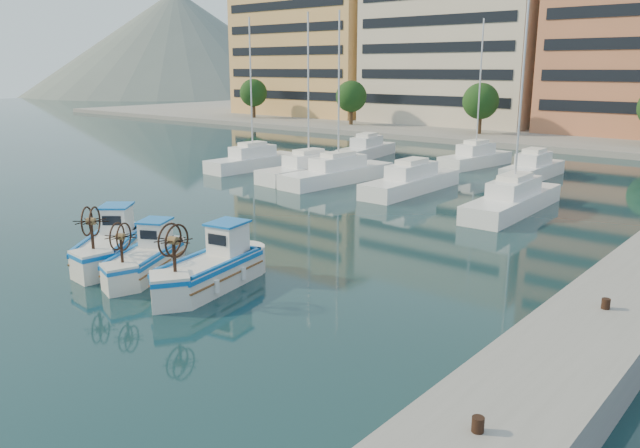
# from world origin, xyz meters

# --- Properties ---
(ground) EXTENTS (300.00, 300.00, 0.00)m
(ground) POSITION_xyz_m (0.00, 0.00, 0.00)
(ground) COLOR #183A3F
(ground) RESTS_ON ground
(quay) EXTENTS (3.00, 60.00, 1.20)m
(quay) POSITION_xyz_m (13.00, 8.00, 0.60)
(quay) COLOR gray
(quay) RESTS_ON ground
(hill_west) EXTENTS (180.00, 180.00, 60.00)m
(hill_west) POSITION_xyz_m (-140.00, 110.00, 0.00)
(hill_west) COLOR slate
(hill_west) RESTS_ON ground
(yacht_marina) EXTENTS (39.12, 23.02, 11.50)m
(yacht_marina) POSITION_xyz_m (-3.22, 27.31, 0.53)
(yacht_marina) COLOR white
(yacht_marina) RESTS_ON ground
(fishing_boat_a) EXTENTS (4.11, 4.41, 2.77)m
(fishing_boat_a) POSITION_xyz_m (-5.09, 1.54, 0.76)
(fishing_boat_a) COLOR silver
(fishing_boat_a) RESTS_ON ground
(fishing_boat_b) EXTENTS (3.21, 4.12, 2.49)m
(fishing_boat_b) POSITION_xyz_m (-2.63, 1.52, 0.69)
(fishing_boat_b) COLOR silver
(fishing_boat_b) RESTS_ON ground
(fishing_boat_c) EXTENTS (2.67, 4.66, 2.82)m
(fishing_boat_c) POSITION_xyz_m (0.44, 2.22, 0.78)
(fishing_boat_c) COLOR silver
(fishing_boat_c) RESTS_ON ground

